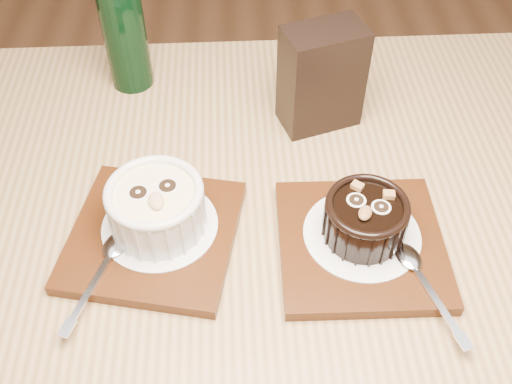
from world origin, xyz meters
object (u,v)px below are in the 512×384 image
ramekin_white (156,206)px  ramekin_dark (365,217)px  tray_left (153,236)px  condiment_stand (321,78)px  table (241,289)px  tray_right (361,244)px  green_bottle (124,30)px

ramekin_white → ramekin_dark: ramekin_white is taller
tray_left → condiment_stand: 0.29m
table → ramekin_white: bearing=168.4°
table → tray_right: tray_right is taller
ramekin_white → condiment_stand: size_ratio=0.76×
tray_left → condiment_stand: size_ratio=1.29×
tray_left → ramekin_white: ramekin_white is taller
table → green_bottle: 0.38m
ramekin_dark → table: bearing=-157.6°
tray_right → ramekin_dark: (0.00, 0.01, 0.04)m
table → green_bottle: bearing=116.3°
tray_right → green_bottle: green_bottle is taller
green_bottle → tray_right: bearing=-47.5°
tray_right → ramekin_white: bearing=173.1°
condiment_stand → green_bottle: (-0.26, 0.09, 0.02)m
table → tray_left: bearing=173.8°
tray_left → ramekin_dark: 0.24m
tray_right → table: bearing=176.2°
condiment_stand → green_bottle: 0.28m
ramekin_white → ramekin_dark: bearing=-20.7°
ramekin_dark → condiment_stand: bearing=120.2°
ramekin_white → tray_right: ramekin_white is taller
ramekin_dark → tray_right: bearing=-75.2°
table → tray_right: 0.17m
condiment_stand → table: bearing=-117.5°
table → ramekin_dark: 0.19m
tray_left → tray_right: (0.23, -0.02, 0.00)m
tray_right → green_bottle: size_ratio=0.81×
ramekin_dark → condiment_stand: 0.22m
ramekin_white → condiment_stand: 0.28m
green_bottle → ramekin_white: bearing=-77.8°
ramekin_white → ramekin_dark: 0.23m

